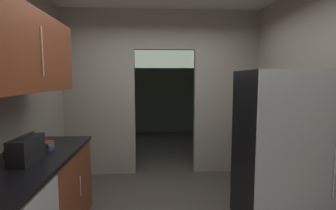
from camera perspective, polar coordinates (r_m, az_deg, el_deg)
The scene contains 7 objects.
kitchen_partition at distance 4.31m, azimuth -1.59°, elevation 3.99°, with size 3.28×0.12×2.77m.
adjoining_room_shell at distance 6.54m, azimuth -2.15°, elevation 3.76°, with size 3.28×3.42×2.77m.
refrigerator at distance 3.05m, azimuth 23.87°, elevation -9.23°, with size 0.82×0.77×1.72m.
lower_cabinet_run at distance 2.79m, azimuth -28.80°, elevation -19.75°, with size 0.70×1.85×0.91m.
upper_cabinet_counterside at distance 2.54m, azimuth -30.42°, elevation 10.49°, with size 0.36×1.66×0.71m.
boombox at distance 2.54m, azimuth -29.42°, elevation -8.75°, with size 0.17×0.40×0.24m.
book_stack at distance 2.87m, azimuth -25.90°, elevation -8.33°, with size 0.13×0.16×0.09m.
Camera 1 is at (-0.17, -2.57, 1.63)m, focal length 26.92 mm.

